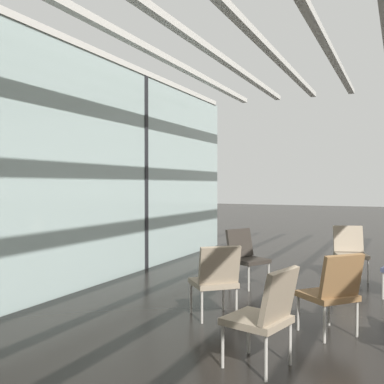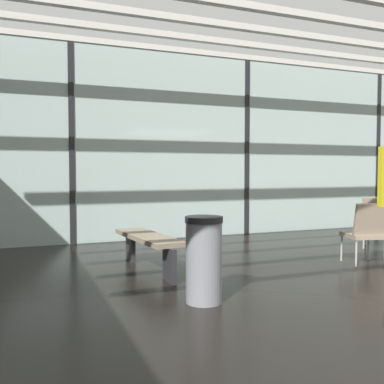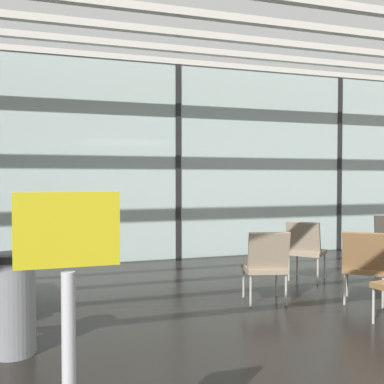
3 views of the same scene
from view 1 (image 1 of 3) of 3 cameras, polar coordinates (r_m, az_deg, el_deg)
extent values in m
cube|color=black|center=(8.24, -6.19, 2.50)|extent=(0.10, 0.12, 3.57)
cube|color=#7F705B|center=(5.35, 2.75, -11.63)|extent=(0.68, 0.68, 0.06)
cube|color=#7F705B|center=(5.11, 3.58, -9.39)|extent=(0.43, 0.45, 0.44)
cylinder|color=gray|center=(5.67, 4.06, -13.16)|extent=(0.03, 0.03, 0.37)
cylinder|color=gray|center=(5.53, -0.12, -13.50)|extent=(0.03, 0.03, 0.37)
cylinder|color=gray|center=(5.29, 5.75, -14.19)|extent=(0.03, 0.03, 0.37)
cylinder|color=gray|center=(5.15, 1.29, -14.62)|extent=(0.03, 0.03, 0.37)
cube|color=brown|center=(4.97, 17.02, -12.67)|extent=(0.68, 0.68, 0.06)
cube|color=brown|center=(4.76, 18.75, -10.20)|extent=(0.45, 0.42, 0.44)
cylinder|color=gray|center=(5.31, 17.26, -14.17)|extent=(0.03, 0.03, 0.37)
cylinder|color=gray|center=(5.05, 13.53, -14.94)|extent=(0.03, 0.03, 0.37)
cylinder|color=gray|center=(5.01, 20.52, -15.11)|extent=(0.03, 0.03, 0.37)
cylinder|color=gray|center=(4.74, 16.72, -16.03)|extent=(0.03, 0.03, 0.37)
cube|color=#28231E|center=(6.90, 7.38, -8.77)|extent=(0.65, 0.65, 0.06)
cube|color=#28231E|center=(7.02, 6.16, -6.54)|extent=(0.49, 0.35, 0.44)
cylinder|color=gray|center=(6.65, 7.33, -11.03)|extent=(0.03, 0.03, 0.37)
cylinder|color=gray|center=(6.94, 9.87, -10.52)|extent=(0.03, 0.03, 0.37)
cylinder|color=gray|center=(6.95, 4.89, -10.50)|extent=(0.03, 0.03, 0.37)
cylinder|color=gray|center=(7.23, 7.42, -10.05)|extent=(0.03, 0.03, 0.37)
cylinder|color=gray|center=(6.69, 23.42, -11.03)|extent=(0.03, 0.03, 0.37)
cube|color=#7F705B|center=(4.00, 8.35, -16.04)|extent=(0.58, 0.58, 0.06)
cube|color=#7F705B|center=(3.83, 11.20, -12.93)|extent=(0.50, 0.25, 0.44)
cylinder|color=gray|center=(4.34, 7.33, -17.64)|extent=(0.03, 0.03, 0.37)
cylinder|color=gray|center=(4.01, 3.98, -19.24)|extent=(0.03, 0.03, 0.37)
cylinder|color=gray|center=(4.14, 12.55, -18.56)|extent=(0.03, 0.03, 0.37)
cylinder|color=gray|center=(3.80, 9.52, -20.42)|extent=(0.03, 0.03, 0.37)
cube|color=#7F705B|center=(7.78, 19.84, -7.71)|extent=(0.61, 0.61, 0.06)
cube|color=#7F705B|center=(7.95, 19.49, -5.70)|extent=(0.29, 0.50, 0.44)
cylinder|color=gray|center=(7.57, 18.64, -9.60)|extent=(0.03, 0.03, 0.37)
cylinder|color=gray|center=(7.67, 21.75, -9.48)|extent=(0.03, 0.03, 0.37)
cylinder|color=gray|center=(7.97, 17.99, -9.06)|extent=(0.03, 0.03, 0.37)
cylinder|color=gray|center=(8.07, 20.95, -8.96)|extent=(0.03, 0.03, 0.37)
camera|label=2|loc=(3.75, 128.02, -4.55)|focal=40.59mm
camera|label=3|loc=(4.04, 100.36, -1.16)|focal=43.45mm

